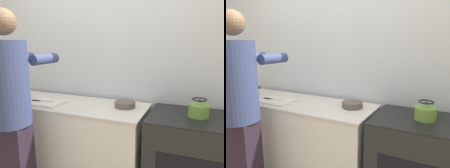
# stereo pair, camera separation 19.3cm
# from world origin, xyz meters

# --- Properties ---
(wall_back) EXTENTS (8.00, 0.05, 2.60)m
(wall_back) POSITION_xyz_m (0.00, 0.66, 1.30)
(wall_back) COLOR silver
(wall_back) RESTS_ON ground_plane
(counter) EXTENTS (1.77, 0.60, 0.88)m
(counter) POSITION_xyz_m (-0.41, 0.29, 0.44)
(counter) COLOR silver
(counter) RESTS_ON ground_plane
(person) EXTENTS (0.37, 0.61, 1.75)m
(person) POSITION_xyz_m (-0.52, -0.26, 0.96)
(person) COLOR #271B29
(person) RESTS_ON ground_plane
(cutting_board) EXTENTS (0.36, 0.26, 0.02)m
(cutting_board) POSITION_xyz_m (-0.53, 0.18, 0.89)
(cutting_board) COLOR silver
(cutting_board) RESTS_ON counter
(knife) EXTENTS (0.24, 0.07, 0.01)m
(knife) POSITION_xyz_m (-0.58, 0.19, 0.90)
(knife) COLOR silver
(knife) RESTS_ON cutting_board
(kettle) EXTENTS (0.16, 0.16, 0.15)m
(kettle) POSITION_xyz_m (0.91, 0.30, 0.96)
(kettle) COLOR olive
(kettle) RESTS_ON oven
(bowl_prep) EXTENTS (0.20, 0.20, 0.05)m
(bowl_prep) POSITION_xyz_m (0.26, 0.36, 0.91)
(bowl_prep) COLOR brown
(bowl_prep) RESTS_ON counter
(canister_jar) EXTENTS (0.12, 0.12, 0.18)m
(canister_jar) POSITION_xyz_m (-1.15, 0.36, 0.98)
(canister_jar) COLOR tan
(canister_jar) RESTS_ON counter
(book_stack) EXTENTS (0.23, 0.28, 0.11)m
(book_stack) POSITION_xyz_m (-0.99, 0.17, 0.94)
(book_stack) COLOR #423833
(book_stack) RESTS_ON counter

